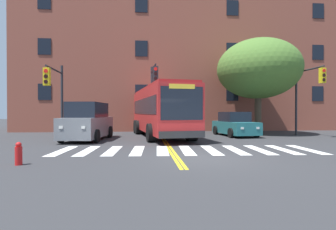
{
  "coord_description": "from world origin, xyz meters",
  "views": [
    {
      "loc": [
        -2.25,
        -9.66,
        1.72
      ],
      "look_at": [
        -0.7,
        7.75,
        1.53
      ],
      "focal_mm": 28.0,
      "sensor_mm": 36.0,
      "label": 1
    }
  ],
  "objects_px": {
    "traffic_light_near_corner": "(307,88)",
    "traffic_light_overhead": "(153,87)",
    "car_teal_far_lane": "(235,125)",
    "fire_hydrant": "(19,154)",
    "city_bus": "(160,110)",
    "car_grey_near_lane": "(88,122)",
    "street_tree_curbside_large": "(258,69)",
    "traffic_light_far_corner": "(56,89)"
  },
  "relations": [
    {
      "from": "traffic_light_near_corner",
      "to": "traffic_light_far_corner",
      "type": "height_order",
      "value": "traffic_light_near_corner"
    },
    {
      "from": "traffic_light_far_corner",
      "to": "fire_hydrant",
      "type": "distance_m",
      "value": 8.49
    },
    {
      "from": "traffic_light_near_corner",
      "to": "traffic_light_overhead",
      "type": "xyz_separation_m",
      "value": [
        -10.98,
        0.69,
        0.01
      ]
    },
    {
      "from": "car_teal_far_lane",
      "to": "traffic_light_near_corner",
      "type": "xyz_separation_m",
      "value": [
        5.05,
        -0.71,
        2.68
      ]
    },
    {
      "from": "car_grey_near_lane",
      "to": "street_tree_curbside_large",
      "type": "height_order",
      "value": "street_tree_curbside_large"
    },
    {
      "from": "street_tree_curbside_large",
      "to": "traffic_light_near_corner",
      "type": "bearing_deg",
      "value": -37.77
    },
    {
      "from": "traffic_light_near_corner",
      "to": "traffic_light_overhead",
      "type": "bearing_deg",
      "value": 176.4
    },
    {
      "from": "car_grey_near_lane",
      "to": "traffic_light_near_corner",
      "type": "bearing_deg",
      "value": 4.32
    },
    {
      "from": "car_grey_near_lane",
      "to": "car_teal_far_lane",
      "type": "bearing_deg",
      "value": 10.42
    },
    {
      "from": "car_grey_near_lane",
      "to": "traffic_light_near_corner",
      "type": "relative_size",
      "value": 1.01
    },
    {
      "from": "city_bus",
      "to": "fire_hydrant",
      "type": "distance_m",
      "value": 10.97
    },
    {
      "from": "traffic_light_near_corner",
      "to": "traffic_light_overhead",
      "type": "relative_size",
      "value": 1.03
    },
    {
      "from": "fire_hydrant",
      "to": "traffic_light_overhead",
      "type": "bearing_deg",
      "value": 64.01
    },
    {
      "from": "street_tree_curbside_large",
      "to": "city_bus",
      "type": "bearing_deg",
      "value": -169.4
    },
    {
      "from": "city_bus",
      "to": "car_grey_near_lane",
      "type": "distance_m",
      "value": 5.01
    },
    {
      "from": "car_teal_far_lane",
      "to": "traffic_light_near_corner",
      "type": "bearing_deg",
      "value": -7.97
    },
    {
      "from": "car_teal_far_lane",
      "to": "traffic_light_near_corner",
      "type": "distance_m",
      "value": 5.76
    },
    {
      "from": "car_grey_near_lane",
      "to": "traffic_light_overhead",
      "type": "distance_m",
      "value": 5.1
    },
    {
      "from": "traffic_light_near_corner",
      "to": "fire_hydrant",
      "type": "height_order",
      "value": "traffic_light_near_corner"
    },
    {
      "from": "traffic_light_near_corner",
      "to": "fire_hydrant",
      "type": "distance_m",
      "value": 18.31
    },
    {
      "from": "traffic_light_overhead",
      "to": "traffic_light_far_corner",
      "type": "bearing_deg",
      "value": -164.06
    },
    {
      "from": "traffic_light_near_corner",
      "to": "city_bus",
      "type": "bearing_deg",
      "value": 176.6
    },
    {
      "from": "car_grey_near_lane",
      "to": "traffic_light_far_corner",
      "type": "height_order",
      "value": "traffic_light_far_corner"
    },
    {
      "from": "car_grey_near_lane",
      "to": "traffic_light_near_corner",
      "type": "xyz_separation_m",
      "value": [
        15.11,
        1.14,
        2.37
      ]
    },
    {
      "from": "city_bus",
      "to": "traffic_light_overhead",
      "type": "relative_size",
      "value": 2.09
    },
    {
      "from": "traffic_light_far_corner",
      "to": "street_tree_curbside_large",
      "type": "bearing_deg",
      "value": 12.28
    },
    {
      "from": "traffic_light_far_corner",
      "to": "traffic_light_overhead",
      "type": "xyz_separation_m",
      "value": [
        6.1,
        1.74,
        0.3
      ]
    },
    {
      "from": "car_teal_far_lane",
      "to": "street_tree_curbside_large",
      "type": "distance_m",
      "value": 5.1
    },
    {
      "from": "city_bus",
      "to": "traffic_light_overhead",
      "type": "distance_m",
      "value": 1.72
    },
    {
      "from": "traffic_light_near_corner",
      "to": "traffic_light_overhead",
      "type": "distance_m",
      "value": 11.01
    },
    {
      "from": "car_grey_near_lane",
      "to": "street_tree_curbside_large",
      "type": "bearing_deg",
      "value": 14.54
    },
    {
      "from": "car_teal_far_lane",
      "to": "city_bus",
      "type": "bearing_deg",
      "value": -179.1
    },
    {
      "from": "city_bus",
      "to": "traffic_light_near_corner",
      "type": "bearing_deg",
      "value": -3.4
    },
    {
      "from": "car_teal_far_lane",
      "to": "street_tree_curbside_large",
      "type": "height_order",
      "value": "street_tree_curbside_large"
    },
    {
      "from": "traffic_light_overhead",
      "to": "fire_hydrant",
      "type": "bearing_deg",
      "value": -115.99
    },
    {
      "from": "street_tree_curbside_large",
      "to": "fire_hydrant",
      "type": "bearing_deg",
      "value": -139.71
    },
    {
      "from": "traffic_light_overhead",
      "to": "fire_hydrant",
      "type": "height_order",
      "value": "traffic_light_overhead"
    },
    {
      "from": "car_grey_near_lane",
      "to": "street_tree_curbside_large",
      "type": "relative_size",
      "value": 0.72
    },
    {
      "from": "traffic_light_far_corner",
      "to": "street_tree_curbside_large",
      "type": "relative_size",
      "value": 0.65
    },
    {
      "from": "city_bus",
      "to": "car_grey_near_lane",
      "type": "xyz_separation_m",
      "value": [
        -4.63,
        -1.76,
        -0.74
      ]
    },
    {
      "from": "traffic_light_overhead",
      "to": "street_tree_curbside_large",
      "type": "relative_size",
      "value": 0.69
    },
    {
      "from": "car_teal_far_lane",
      "to": "fire_hydrant",
      "type": "xyz_separation_m",
      "value": [
        -10.62,
        -9.64,
        -0.44
      ]
    }
  ]
}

